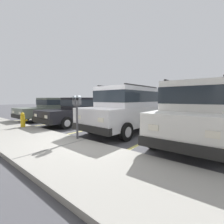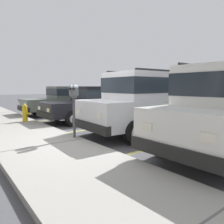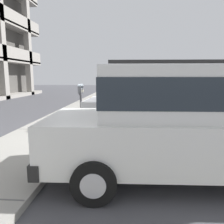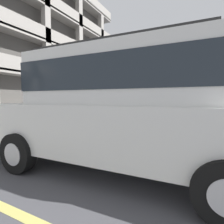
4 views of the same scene
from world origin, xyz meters
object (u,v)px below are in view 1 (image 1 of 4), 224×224
Objects in this scene: parking_meter_near at (77,107)px; fire_hydrant at (23,120)px; red_sedan at (197,110)px; silver_suv at (129,107)px; dark_hatchback at (80,110)px; blue_coupe at (53,108)px.

fire_hydrant is at bearing 4.51° from parking_meter_near.
red_sedan is 6.92× the size of fire_hydrant.
silver_suv is 1.07× the size of dark_hatchback.
fire_hydrant is (4.12, 2.95, -0.62)m from silver_suv.
red_sedan reaches higher than parking_meter_near.
dark_hatchback is at bearing -179.14° from blue_coupe.
silver_suv is 5.10m from fire_hydrant.
parking_meter_near is at bearing 140.68° from dark_hatchback.
blue_coupe is at bearing -2.06° from red_sedan.
red_sedan is (-2.78, 0.14, 0.00)m from silver_suv.
parking_meter_near reaches higher than fire_hydrant.
red_sedan is at bearing -157.83° from fire_hydrant.
dark_hatchback is at bearing -2.31° from red_sedan.
silver_suv reaches higher than dark_hatchback.
blue_coupe is 6.48m from parking_meter_near.
blue_coupe is at bearing 1.75° from dark_hatchback.
dark_hatchback and blue_coupe have the same top height.
red_sedan is 7.47m from fire_hydrant.
silver_suv and red_sedan have the same top height.
silver_suv is 1.00× the size of red_sedan.
silver_suv is at bearing -176.72° from dark_hatchback.
silver_suv reaches higher than blue_coupe.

